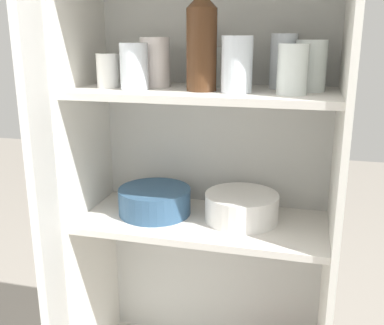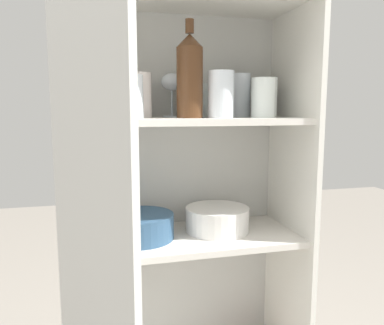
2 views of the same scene
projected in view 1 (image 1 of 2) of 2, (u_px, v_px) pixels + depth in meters
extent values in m
cube|color=silver|center=(214.00, 212.00, 1.49)|extent=(0.75, 0.02, 1.54)
cube|color=white|center=(91.00, 220.00, 1.42)|extent=(0.02, 0.35, 1.54)
cube|color=white|center=(331.00, 246.00, 1.25)|extent=(0.02, 0.35, 1.54)
cube|color=silver|center=(203.00, 222.00, 1.33)|extent=(0.71, 0.31, 0.02)
cube|color=silver|center=(204.00, 93.00, 1.22)|extent=(0.71, 0.31, 0.02)
cube|color=silver|center=(54.00, 277.00, 1.09)|extent=(0.18, 0.34, 1.54)
cylinder|color=white|center=(237.00, 64.00, 1.13)|extent=(0.08, 0.08, 0.14)
cylinder|color=white|center=(293.00, 69.00, 1.10)|extent=(0.08, 0.08, 0.12)
cylinder|color=white|center=(139.00, 65.00, 1.34)|extent=(0.07, 0.07, 0.11)
cylinder|color=white|center=(229.00, 67.00, 1.26)|extent=(0.08, 0.08, 0.11)
cylinder|color=white|center=(108.00, 71.00, 1.25)|extent=(0.06, 0.06, 0.09)
cylinder|color=white|center=(311.00, 66.00, 1.16)|extent=(0.08, 0.08, 0.13)
cylinder|color=white|center=(283.00, 61.00, 1.22)|extent=(0.07, 0.07, 0.15)
cylinder|color=white|center=(134.00, 67.00, 1.20)|extent=(0.08, 0.08, 0.12)
cylinder|color=silver|center=(155.00, 62.00, 1.26)|extent=(0.08, 0.08, 0.14)
cylinder|color=white|center=(203.00, 84.00, 1.32)|extent=(0.06, 0.06, 0.01)
cylinder|color=white|center=(203.00, 69.00, 1.31)|extent=(0.01, 0.01, 0.08)
ellipsoid|color=white|center=(203.00, 44.00, 1.29)|extent=(0.07, 0.07, 0.06)
cylinder|color=#4C2D19|center=(200.00, 50.00, 1.16)|extent=(0.08, 0.08, 0.21)
cone|color=#4C2D19|center=(201.00, 0.00, 1.13)|extent=(0.08, 0.08, 0.04)
cylinder|color=white|center=(241.00, 218.00, 1.32)|extent=(0.21, 0.21, 0.01)
cylinder|color=white|center=(241.00, 216.00, 1.32)|extent=(0.21, 0.21, 0.01)
cylinder|color=white|center=(241.00, 213.00, 1.31)|extent=(0.21, 0.21, 0.01)
cylinder|color=white|center=(242.00, 210.00, 1.31)|extent=(0.21, 0.21, 0.01)
cylinder|color=white|center=(242.00, 207.00, 1.31)|extent=(0.21, 0.21, 0.01)
cylinder|color=white|center=(242.00, 204.00, 1.31)|extent=(0.21, 0.21, 0.01)
cylinder|color=white|center=(242.00, 201.00, 1.30)|extent=(0.21, 0.21, 0.01)
cylinder|color=white|center=(242.00, 198.00, 1.30)|extent=(0.21, 0.21, 0.01)
cylinder|color=white|center=(242.00, 195.00, 1.30)|extent=(0.21, 0.21, 0.01)
cylinder|color=#33567A|center=(155.00, 201.00, 1.36)|extent=(0.22, 0.22, 0.08)
torus|color=#33567A|center=(154.00, 190.00, 1.35)|extent=(0.21, 0.21, 0.01)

